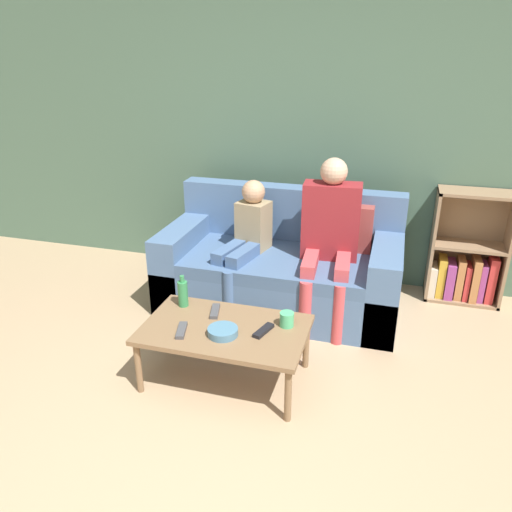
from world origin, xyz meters
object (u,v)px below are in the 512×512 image
at_px(bookshelf, 465,260).
at_px(tv_remote_0, 215,311).
at_px(person_child, 245,239).
at_px(person_adult, 330,229).
at_px(couch, 282,269).
at_px(tv_remote_1, 264,331).
at_px(bottle, 183,293).
at_px(coffee_table, 225,332).
at_px(cup_near, 287,319).
at_px(snack_bowl, 223,332).
at_px(tv_remote_2, 182,330).

bearing_deg(bookshelf, tv_remote_0, -138.76).
bearing_deg(person_child, person_adult, 17.55).
distance_m(bookshelf, person_child, 1.79).
relative_size(bookshelf, person_child, 0.92).
relative_size(couch, tv_remote_1, 10.29).
bearing_deg(couch, tv_remote_0, -103.09).
height_order(tv_remote_0, bottle, bottle).
relative_size(couch, coffee_table, 1.84).
relative_size(person_adult, cup_near, 13.40).
height_order(cup_near, bottle, bottle).
height_order(coffee_table, person_adult, person_adult).
distance_m(cup_near, snack_bowl, 0.39).
bearing_deg(snack_bowl, coffee_table, 102.37).
height_order(tv_remote_1, tv_remote_2, same).
distance_m(bookshelf, tv_remote_0, 2.15).
relative_size(bookshelf, coffee_table, 0.92).
bearing_deg(cup_near, person_adult, 82.68).
relative_size(bookshelf, bottle, 4.28).
height_order(cup_near, tv_remote_0, cup_near).
height_order(bookshelf, snack_bowl, bookshelf).
bearing_deg(snack_bowl, person_child, 100.34).
bearing_deg(tv_remote_2, person_child, 71.39).
height_order(bookshelf, person_adult, person_adult).
bearing_deg(bottle, tv_remote_1, -16.28).
xyz_separation_m(person_child, snack_bowl, (0.19, -1.03, -0.18)).
relative_size(bookshelf, tv_remote_0, 5.16).
relative_size(couch, person_child, 1.83).
height_order(snack_bowl, bottle, bottle).
distance_m(couch, person_adult, 0.55).
distance_m(person_adult, bottle, 1.18).
height_order(coffee_table, cup_near, cup_near).
bearing_deg(person_child, tv_remote_2, -80.20).
relative_size(person_adult, snack_bowl, 6.71).
bearing_deg(snack_bowl, tv_remote_2, -171.56).
distance_m(couch, person_child, 0.40).
bearing_deg(person_child, cup_near, -44.86).
distance_m(tv_remote_1, tv_remote_2, 0.48).
bearing_deg(bookshelf, tv_remote_2, -135.63).
height_order(tv_remote_2, bottle, bottle).
xyz_separation_m(cup_near, snack_bowl, (-0.34, -0.20, -0.02)).
relative_size(person_adult, tv_remote_1, 6.80).
distance_m(bookshelf, bottle, 2.31).
xyz_separation_m(person_adult, tv_remote_2, (-0.69, -1.12, -0.31)).
bearing_deg(couch, cup_near, -75.08).
relative_size(person_child, bottle, 4.67).
relative_size(tv_remote_2, bottle, 0.83).
bearing_deg(person_adult, person_child, -179.51).
xyz_separation_m(coffee_table, tv_remote_1, (0.24, 0.01, 0.05)).
bearing_deg(bookshelf, tv_remote_1, -128.97).
bearing_deg(tv_remote_0, tv_remote_2, -126.22).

